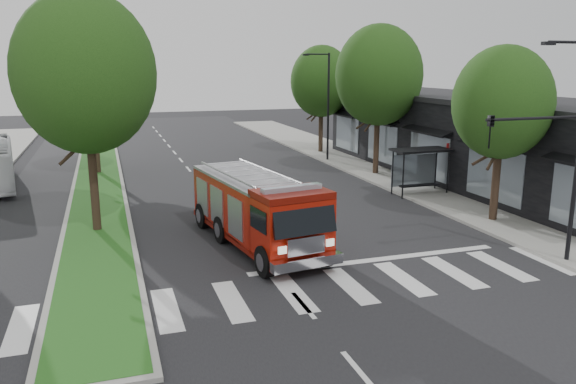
% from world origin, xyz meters
% --- Properties ---
extents(ground, '(140.00, 140.00, 0.00)m').
position_xyz_m(ground, '(0.00, 0.00, 0.00)').
color(ground, black).
rests_on(ground, ground).
extents(sidewalk_right, '(5.00, 80.00, 0.15)m').
position_xyz_m(sidewalk_right, '(12.50, 10.00, 0.07)').
color(sidewalk_right, gray).
rests_on(sidewalk_right, ground).
extents(median, '(3.00, 50.00, 0.15)m').
position_xyz_m(median, '(-6.00, 18.00, 0.08)').
color(median, gray).
rests_on(median, ground).
extents(storefront_row, '(8.00, 30.00, 5.00)m').
position_xyz_m(storefront_row, '(17.00, 10.00, 2.50)').
color(storefront_row, black).
rests_on(storefront_row, ground).
extents(bus_shelter, '(3.20, 1.60, 2.61)m').
position_xyz_m(bus_shelter, '(11.20, 8.15, 2.04)').
color(bus_shelter, black).
rests_on(bus_shelter, ground).
extents(tree_right_near, '(4.40, 4.40, 8.05)m').
position_xyz_m(tree_right_near, '(11.50, 2.00, 5.51)').
color(tree_right_near, black).
rests_on(tree_right_near, ground).
extents(tree_right_mid, '(5.60, 5.60, 9.72)m').
position_xyz_m(tree_right_mid, '(11.50, 14.00, 6.49)').
color(tree_right_mid, black).
rests_on(tree_right_mid, ground).
extents(tree_right_far, '(5.00, 5.00, 8.73)m').
position_xyz_m(tree_right_far, '(11.50, 24.00, 5.84)').
color(tree_right_far, black).
rests_on(tree_right_far, ground).
extents(tree_median_near, '(5.80, 5.80, 10.16)m').
position_xyz_m(tree_median_near, '(-6.00, 6.00, 6.81)').
color(tree_median_near, black).
rests_on(tree_median_near, ground).
extents(tree_median_far, '(5.60, 5.60, 9.72)m').
position_xyz_m(tree_median_far, '(-6.00, 20.00, 6.49)').
color(tree_median_far, black).
rests_on(tree_median_far, ground).
extents(streetlight_right_near, '(4.08, 0.22, 8.00)m').
position_xyz_m(streetlight_right_near, '(9.61, -3.50, 4.67)').
color(streetlight_right_near, black).
rests_on(streetlight_right_near, ground).
extents(streetlight_right_far, '(2.11, 0.20, 8.00)m').
position_xyz_m(streetlight_right_far, '(10.35, 20.00, 4.48)').
color(streetlight_right_far, black).
rests_on(streetlight_right_far, ground).
extents(fire_engine, '(3.91, 9.09, 3.05)m').
position_xyz_m(fire_engine, '(0.19, 2.18, 1.46)').
color(fire_engine, '#5E0C05').
rests_on(fire_engine, ground).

